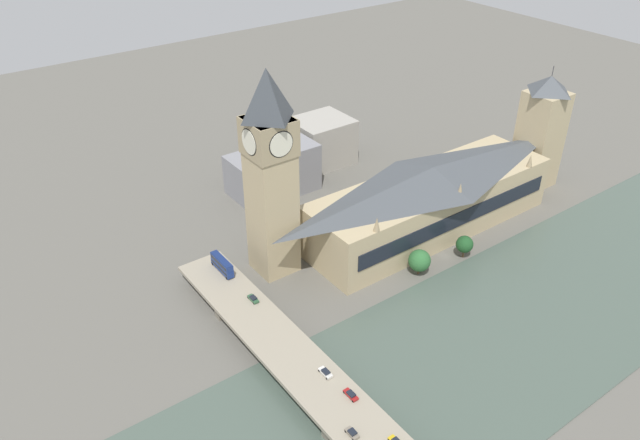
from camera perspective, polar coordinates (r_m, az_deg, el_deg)
ground_plane at (r=226.96m, az=11.38°, el=-3.27°), size 600.00×600.00×0.00m
river_water at (r=209.07m, az=18.97°, el=-8.06°), size 64.79×360.00×0.30m
parliament_hall at (r=234.78m, az=10.07°, el=1.94°), size 28.91×100.19×26.09m
clock_tower at (r=197.57m, az=-4.56°, el=4.62°), size 14.38×14.38×71.11m
victoria_tower at (r=274.02m, az=19.52°, el=7.61°), size 14.81×14.81×51.40m
road_bridge at (r=163.45m, az=2.43°, el=-17.37°), size 161.58×15.63×5.94m
double_decker_bus_lead at (r=206.40m, az=-8.94°, el=-4.02°), size 11.45×2.49×4.99m
car_northbound_lead at (r=165.58m, az=2.84°, el=-15.65°), size 4.51×1.77×1.25m
car_northbound_mid at (r=194.32m, az=-6.13°, el=-7.16°), size 4.39×1.82×1.39m
car_southbound_lead at (r=157.73m, az=2.96°, el=-18.87°), size 3.83×1.82×1.37m
car_southbound_mid at (r=170.54m, az=0.50°, el=-13.77°), size 4.42×1.83×1.36m
city_block_west at (r=282.47m, az=0.15°, el=7.25°), size 22.24×24.94×20.51m
city_block_center at (r=256.13m, az=-6.26°, el=3.82°), size 19.51×15.90×16.92m
city_block_east at (r=266.45m, az=-2.90°, el=5.56°), size 28.60×14.31×20.23m
tree_embankment_near at (r=213.64m, az=9.09°, el=-3.68°), size 7.65×7.65×9.36m
tree_embankment_mid at (r=224.88m, az=13.08°, el=-2.18°), size 6.14×6.14×8.55m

